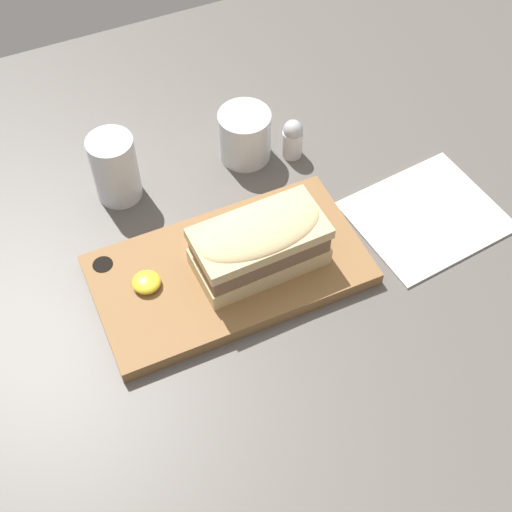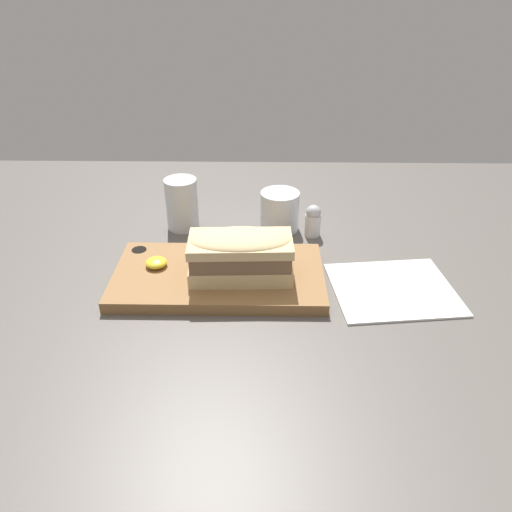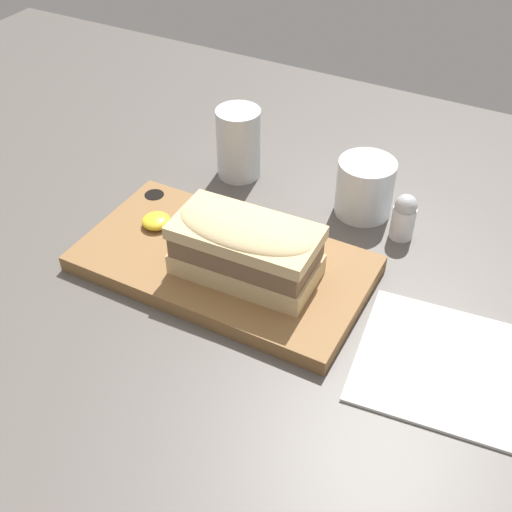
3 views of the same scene
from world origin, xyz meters
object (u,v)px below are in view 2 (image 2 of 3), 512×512
(serving_board, at_px, (219,276))
(salt_shaker, at_px, (313,220))
(water_glass, at_px, (182,207))
(sandwich, at_px, (241,253))
(napkin, at_px, (393,289))
(wine_glass, at_px, (280,212))

(serving_board, height_order, salt_shaker, salt_shaker)
(serving_board, relative_size, water_glass, 3.40)
(sandwich, relative_size, water_glass, 1.64)
(salt_shaker, bearing_deg, water_glass, 173.37)
(serving_board, height_order, napkin, serving_board)
(serving_board, bearing_deg, sandwich, -16.43)
(napkin, bearing_deg, salt_shaker, 122.34)
(sandwich, height_order, napkin, sandwich)
(water_glass, bearing_deg, napkin, -29.95)
(water_glass, bearing_deg, serving_board, -66.05)
(water_glass, height_order, napkin, water_glass)
(serving_board, xyz_separation_m, sandwich, (0.04, -0.01, 0.06))
(serving_board, xyz_separation_m, salt_shaker, (0.18, 0.18, 0.02))
(serving_board, height_order, water_glass, water_glass)
(napkin, bearing_deg, sandwich, 177.66)
(water_glass, xyz_separation_m, wine_glass, (0.21, -0.00, -0.01))
(serving_board, distance_m, water_glass, 0.23)
(serving_board, bearing_deg, napkin, -4.27)
(napkin, bearing_deg, water_glass, 150.05)
(napkin, bearing_deg, serving_board, 175.73)
(water_glass, xyz_separation_m, salt_shaker, (0.27, -0.03, -0.01))
(sandwich, bearing_deg, water_glass, 121.23)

